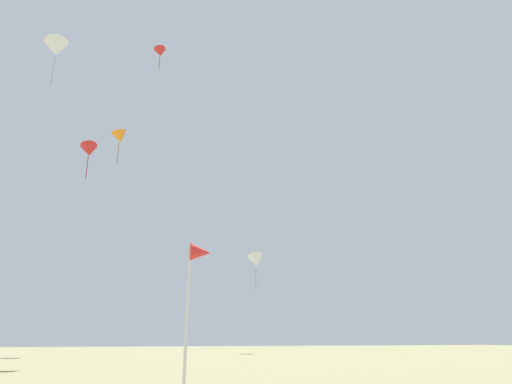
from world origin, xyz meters
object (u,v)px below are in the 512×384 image
at_px(distant_kite_white_mid_right, 256,261).
at_px(distant_kite_red_high_right, 89,151).
at_px(distant_kite_red_low_right, 160,52).
at_px(marker_flag, 198,263).
at_px(distant_kite_orange_overhead_distant, 120,137).
at_px(distant_kite_white_far_center, 56,49).

bearing_deg(distant_kite_white_mid_right, distant_kite_red_high_right, -166.09).
height_order(distant_kite_red_low_right, distant_kite_red_high_right, distant_kite_red_low_right).
xyz_separation_m(distant_kite_red_high_right, marker_flag, (1.96, -20.47, -9.51)).
bearing_deg(marker_flag, distant_kite_white_mid_right, 67.96).
height_order(distant_kite_red_low_right, marker_flag, distant_kite_red_low_right).
relative_size(distant_kite_red_low_right, marker_flag, 0.74).
bearing_deg(distant_kite_orange_overhead_distant, distant_kite_white_mid_right, -12.85).
distance_m(distant_kite_white_mid_right, distant_kite_red_high_right, 12.89).
xyz_separation_m(distant_kite_white_far_center, distant_kite_orange_overhead_distant, (3.91, 8.77, -0.61)).
distance_m(distant_kite_orange_overhead_distant, distant_kite_red_high_right, 6.27).
relative_size(distant_kite_red_low_right, distant_kite_orange_overhead_distant, 0.58).
bearing_deg(marker_flag, distant_kite_red_high_right, 95.47).
relative_size(distant_kite_white_far_center, distant_kite_orange_overhead_distant, 1.06).
bearing_deg(distant_kite_white_far_center, distant_kite_white_mid_right, 26.01).
distance_m(distant_kite_red_high_right, marker_flag, 22.66).
height_order(distant_kite_white_far_center, distant_kite_red_high_right, distant_kite_white_far_center).
xyz_separation_m(distant_kite_white_far_center, distant_kite_red_high_right, (2.09, 3.76, -3.92)).
relative_size(distant_kite_white_mid_right, distant_kite_red_high_right, 1.09).
xyz_separation_m(distant_kite_white_far_center, distant_kite_white_mid_right, (13.49, 6.58, -9.26)).
bearing_deg(marker_flag, distant_kite_red_low_right, 85.85).
bearing_deg(distant_kite_orange_overhead_distant, distant_kite_red_low_right, -81.91).
height_order(distant_kite_white_far_center, marker_flag, distant_kite_white_far_center).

